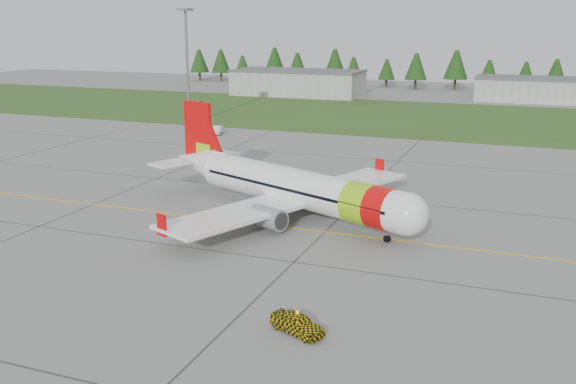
% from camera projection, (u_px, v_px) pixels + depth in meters
% --- Properties ---
extents(ground, '(320.00, 320.00, 0.00)m').
position_uv_depth(ground, '(182.00, 247.00, 53.52)').
color(ground, gray).
rests_on(ground, ground).
extents(aircraft, '(30.93, 29.37, 9.85)m').
position_uv_depth(aircraft, '(293.00, 187.00, 61.27)').
color(aircraft, white).
rests_on(aircraft, ground).
extents(follow_me_car, '(1.72, 1.84, 3.67)m').
position_uv_depth(follow_me_car, '(297.00, 305.00, 38.26)').
color(follow_me_car, '#D8C10C').
rests_on(follow_me_car, ground).
extents(service_van, '(1.76, 1.70, 4.16)m').
position_uv_depth(service_van, '(217.00, 122.00, 106.36)').
color(service_van, silver).
rests_on(service_van, ground).
extents(grass_strip, '(320.00, 50.00, 0.03)m').
position_uv_depth(grass_strip, '(391.00, 116.00, 127.49)').
color(grass_strip, '#30561E').
rests_on(grass_strip, ground).
extents(taxi_guideline, '(120.00, 0.25, 0.02)m').
position_uv_depth(taxi_guideline, '(225.00, 220.00, 60.73)').
color(taxi_guideline, gold).
rests_on(taxi_guideline, ground).
extents(hangar_west, '(32.00, 14.00, 6.00)m').
position_uv_depth(hangar_west, '(298.00, 83.00, 162.36)').
color(hangar_west, '#A8A8A3').
rests_on(hangar_west, ground).
extents(hangar_east, '(24.00, 12.00, 5.20)m').
position_uv_depth(hangar_east, '(529.00, 90.00, 150.65)').
color(hangar_east, '#A8A8A3').
rests_on(hangar_east, ground).
extents(floodlight_mast, '(0.50, 0.50, 20.00)m').
position_uv_depth(floodlight_mast, '(187.00, 69.00, 114.34)').
color(floodlight_mast, slate).
rests_on(floodlight_mast, ground).
extents(treeline, '(160.00, 8.00, 10.00)m').
position_uv_depth(treeline, '(435.00, 71.00, 176.72)').
color(treeline, '#1C3F14').
rests_on(treeline, ground).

